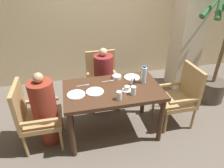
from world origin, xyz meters
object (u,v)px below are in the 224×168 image
Objects in this scene: bowl_small at (117,77)px; diner_in_left_chair at (45,109)px; chair_left_side at (34,115)px; chair_right_side at (181,95)px; diner_in_far_chair at (104,79)px; potted_palm at (219,61)px; plate_dessert_center at (95,92)px; plate_main_right at (132,77)px; plate_main_left at (76,95)px; water_bottle at (144,75)px; teacup_with_saucer at (127,89)px; glass_tall_mid at (119,96)px; chair_far_side at (102,78)px; glass_tall_near at (133,91)px.

diner_in_left_chair is at bearing -165.34° from bowl_small.
chair_left_side is 2.15m from chair_right_side.
potted_palm reaches higher than diner_in_far_chair.
diner_in_far_chair reaches higher than bowl_small.
plate_dessert_center is at bearing -178.62° from chair_right_side.
chair_left_side is at bearing -170.32° from plate_main_right.
plate_main_left is 0.98m from water_bottle.
plate_main_left is 1.00× the size of plate_dessert_center.
teacup_with_saucer is 0.34m from water_bottle.
water_bottle is at bearing -51.45° from diner_in_far_chair.
plate_main_left is 2.05× the size of glass_tall_mid.
diner_in_left_chair is at bearing -144.58° from diner_in_far_chair.
chair_right_side is at bearing 14.38° from glass_tall_mid.
chair_right_side is at bearing -155.22° from potted_palm.
chair_left_side is 1.48m from plate_main_right.
chair_right_side is at bearing 1.38° from plate_dessert_center.
plate_main_right is at bearing 123.05° from water_bottle.
chair_far_side is 1.35m from chair_right_side.
plate_main_left is 0.71m from bowl_small.
glass_tall_near is (0.23, -0.86, 0.25)m from diner_in_far_chair.
diner_in_left_chair is 0.47m from plate_main_left.
chair_right_side reaches higher than teacup_with_saucer.
diner_in_far_chair is at bearing 108.57° from bowl_small.
diner_in_far_chair is 8.36× the size of bowl_small.
teacup_with_saucer is (0.18, -0.75, 0.22)m from diner_in_far_chair.
glass_tall_near is at bearing -8.68° from chair_left_side.
chair_left_side is 4.08× the size of plate_main_left.
diner_in_left_chair reaches higher than glass_tall_near.
bowl_small is at bearing 148.78° from water_bottle.
plate_dessert_center is (-1.33, -0.03, 0.26)m from chair_right_side.
diner_in_left_chair is at bearing 164.00° from glass_tall_mid.
plate_dessert_center is at bearing -2.20° from chair_left_side.
teacup_with_saucer is at bearing -118.05° from plate_main_right.
diner_in_far_chair reaches higher than chair_right_side.
diner_in_far_chair is at bearing 54.73° from plate_main_left.
potted_palm reaches higher than plate_main_right.
diner_in_far_chair is at bearing 130.65° from plate_main_right.
diner_in_far_chair is 8.05× the size of teacup_with_saucer.
bowl_small reaches higher than plate_main_right.
diner_in_left_chair reaches higher than plate_main_right.
chair_far_side is 7.22× the size of bowl_small.
potted_palm is at bearing -6.39° from diner_in_far_chair.
teacup_with_saucer is (0.43, -0.06, 0.02)m from plate_dessert_center.
plate_dessert_center is 2.05× the size of glass_tall_near.
glass_tall_mid reaches higher than teacup_with_saucer.
potted_palm reaches higher than plate_main_left.
bowl_small is (-0.95, 0.28, 0.28)m from chair_right_side.
diner_in_left_chair is 2.98m from potted_palm.
chair_far_side is at bearing 36.91° from chair_left_side.
chair_left_side is 0.87m from plate_dessert_center.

